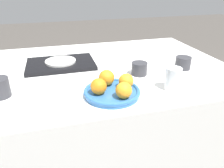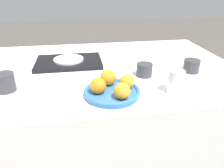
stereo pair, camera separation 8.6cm
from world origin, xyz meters
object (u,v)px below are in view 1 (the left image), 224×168
napkin (7,54)px  orange_2 (126,81)px  orange_3 (107,78)px  water_glass (173,79)px  side_plate (61,61)px  cup_1 (183,63)px  orange_1 (124,90)px  cup_0 (139,69)px  orange_0 (98,86)px  fruit_platter (112,92)px  serving_tray (61,64)px

napkin → orange_2: bearing=-49.9°
orange_2 → orange_3: bearing=145.6°
water_glass → side_plate: 0.60m
cup_1 → napkin: (-0.92, 0.49, -0.03)m
orange_2 → water_glass: size_ratio=0.63×
orange_2 → cup_1: bearing=24.3°
orange_1 → cup_0: size_ratio=0.82×
napkin → orange_3: bearing=-51.6°
orange_0 → cup_1: 0.53m
orange_0 → orange_3: (0.05, 0.07, 0.00)m
cup_1 → fruit_platter: bearing=-157.4°
side_plate → cup_0: size_ratio=2.12×
cup_1 → cup_0: bearing=-177.2°
orange_2 → water_glass: water_glass is taller
cup_0 → serving_tray: bearing=148.0°
side_plate → napkin: 0.41m
water_glass → orange_3: bearing=163.2°
orange_3 → serving_tray: orange_3 is taller
orange_1 → orange_2: (0.04, 0.08, -0.00)m
cup_1 → water_glass: bearing=-131.1°
orange_0 → fruit_platter: bearing=6.7°
water_glass → napkin: 1.01m
orange_2 → orange_3: 0.09m
orange_0 → serving_tray: bearing=106.6°
cup_1 → serving_tray: bearing=160.7°
serving_tray → cup_0: (0.36, -0.23, 0.02)m
orange_3 → cup_0: 0.22m
orange_1 → side_plate: 0.50m
orange_3 → cup_1: 0.46m
water_glass → cup_0: bearing=111.8°
orange_1 → orange_0: bearing=147.0°
fruit_platter → orange_1: (0.03, -0.06, 0.04)m
orange_3 → fruit_platter: bearing=-83.9°
orange_1 → napkin: (-0.52, 0.73, -0.05)m
orange_2 → napkin: bearing=130.1°
water_glass → cup_1: water_glass is taller
fruit_platter → orange_2: size_ratio=3.70×
orange_1 → cup_1: size_ratio=0.79×
serving_tray → side_plate: size_ratio=2.19×
fruit_platter → orange_0: bearing=-173.3°
orange_0 → cup_1: (0.49, 0.19, -0.02)m
fruit_platter → side_plate: side_plate is taller
orange_1 → orange_3: 0.13m
napkin → water_glass: bearing=-42.6°
fruit_platter → water_glass: (0.26, -0.02, 0.04)m
orange_0 → orange_1: orange_0 is taller
orange_2 → cup_0: 0.20m
water_glass → cup_0: water_glass is taller
orange_2 → side_plate: 0.45m
side_plate → cup_1: cup_1 is taller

